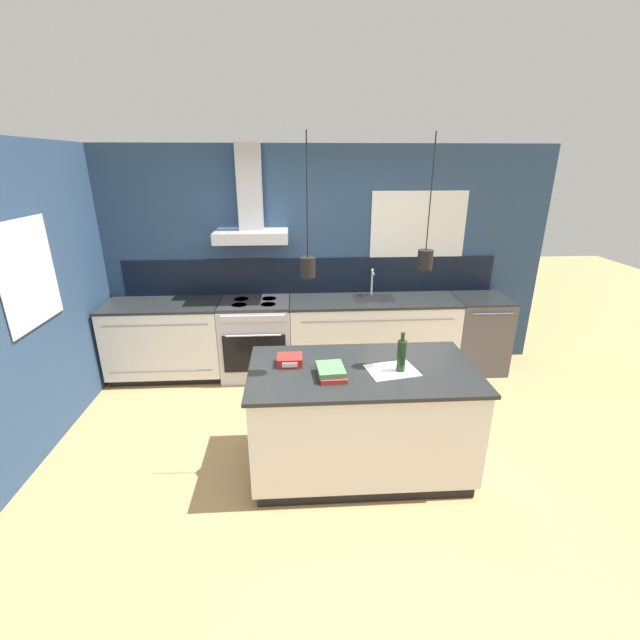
{
  "coord_description": "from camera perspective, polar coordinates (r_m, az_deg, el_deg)",
  "views": [
    {
      "loc": [
        -0.21,
        -2.99,
        2.42
      ],
      "look_at": [
        0.01,
        0.66,
        1.05
      ],
      "focal_mm": 24.0,
      "sensor_mm": 36.0,
      "label": 1
    }
  ],
  "objects": [
    {
      "name": "ground_plane",
      "position": [
        3.85,
        0.42,
        -18.4
      ],
      "size": [
        16.0,
        16.0,
        0.0
      ],
      "primitive_type": "plane",
      "color": "tan",
      "rests_on": "ground"
    },
    {
      "name": "wall_back",
      "position": [
        5.11,
        -1.48,
        8.44
      ],
      "size": [
        5.6,
        2.2,
        2.6
      ],
      "color": "navy",
      "rests_on": "ground_plane"
    },
    {
      "name": "wall_left",
      "position": [
        4.45,
        -33.32,
        2.55
      ],
      "size": [
        0.08,
        3.8,
        2.6
      ],
      "color": "navy",
      "rests_on": "ground_plane"
    },
    {
      "name": "counter_run_left",
      "position": [
        5.3,
        -19.82,
        -2.5
      ],
      "size": [
        1.3,
        0.64,
        0.91
      ],
      "color": "black",
      "rests_on": "ground_plane"
    },
    {
      "name": "counter_run_sink",
      "position": [
        5.16,
        6.98,
        -1.98
      ],
      "size": [
        1.97,
        0.64,
        1.23
      ],
      "color": "black",
      "rests_on": "ground_plane"
    },
    {
      "name": "oven_range",
      "position": [
        5.09,
        -8.46,
        -2.43
      ],
      "size": [
        0.81,
        0.66,
        0.91
      ],
      "color": "#B5B5BA",
      "rests_on": "ground_plane"
    },
    {
      "name": "dishwasher",
      "position": [
        5.53,
        20.2,
        -1.64
      ],
      "size": [
        0.62,
        0.65,
        0.91
      ],
      "color": "#4C4C51",
      "rests_on": "ground_plane"
    },
    {
      "name": "kitchen_island",
      "position": [
        3.57,
        5.45,
        -12.89
      ],
      "size": [
        1.76,
        0.94,
        0.91
      ],
      "color": "black",
      "rests_on": "ground_plane"
    },
    {
      "name": "bottle_on_island",
      "position": [
        3.29,
        10.81,
        -4.64
      ],
      "size": [
        0.07,
        0.07,
        0.32
      ],
      "color": "#193319",
      "rests_on": "kitchen_island"
    },
    {
      "name": "book_stack",
      "position": [
        3.19,
        1.53,
        -6.92
      ],
      "size": [
        0.22,
        0.27,
        0.08
      ],
      "color": "#B2332D",
      "rests_on": "kitchen_island"
    },
    {
      "name": "red_supply_box",
      "position": [
        3.38,
        -4.05,
        -5.38
      ],
      "size": [
        0.2,
        0.17,
        0.07
      ],
      "color": "red",
      "rests_on": "kitchen_island"
    },
    {
      "name": "paper_pile",
      "position": [
        3.34,
        9.58,
        -6.63
      ],
      "size": [
        0.42,
        0.35,
        0.01
      ],
      "color": "silver",
      "rests_on": "kitchen_island"
    }
  ]
}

